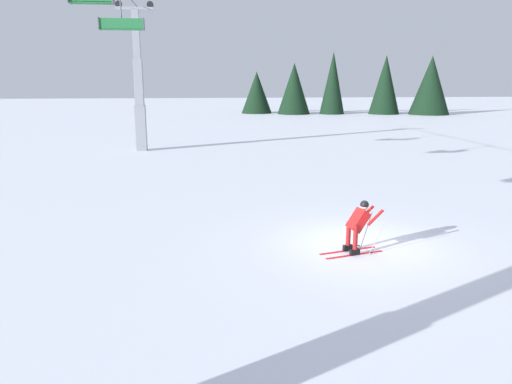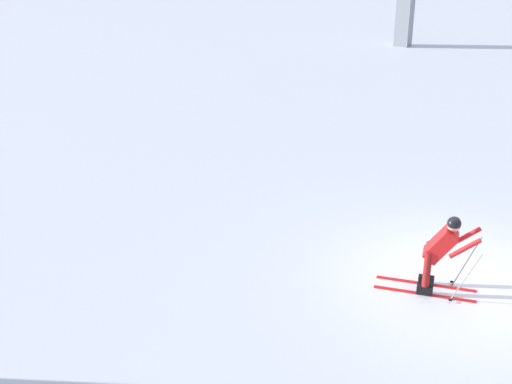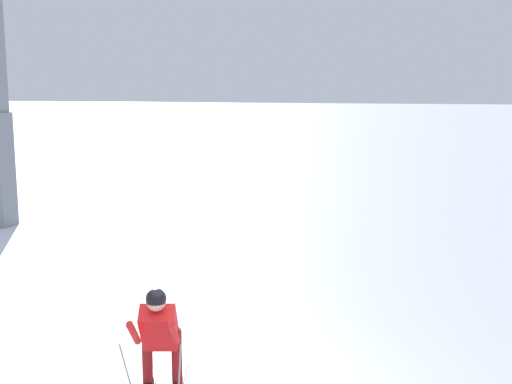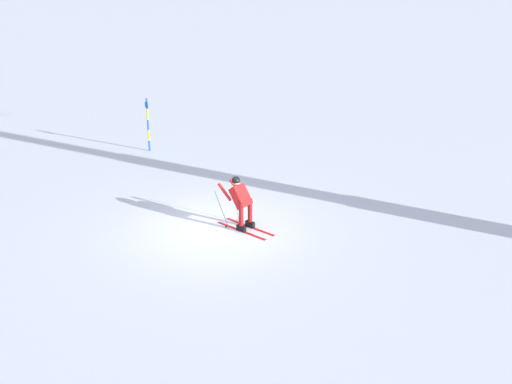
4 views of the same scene
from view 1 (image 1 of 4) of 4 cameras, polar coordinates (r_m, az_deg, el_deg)
The scene contains 5 objects.
ground_plane at distance 14.54m, azimuth 12.22°, elevation -6.07°, with size 260.00×260.00×0.00m, color white.
skier_carving_main at distance 13.60m, azimuth 12.11°, elevation -3.60°, with size 0.98×1.84×1.63m.
lift_tower_far at distance 34.07m, azimuth -13.77°, elevation 11.71°, with size 0.69×2.46×9.81m.
chairlift_seat_middle at distance 28.11m, azimuth -15.74°, elevation 18.74°, with size 0.61×2.38×2.34m.
tree_line_ridge at distance 72.96m, azimuth 11.65°, elevation 12.19°, with size 10.98×29.71×8.94m.
Camera 1 is at (-12.98, 4.60, 4.69)m, focal length 33.57 mm.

